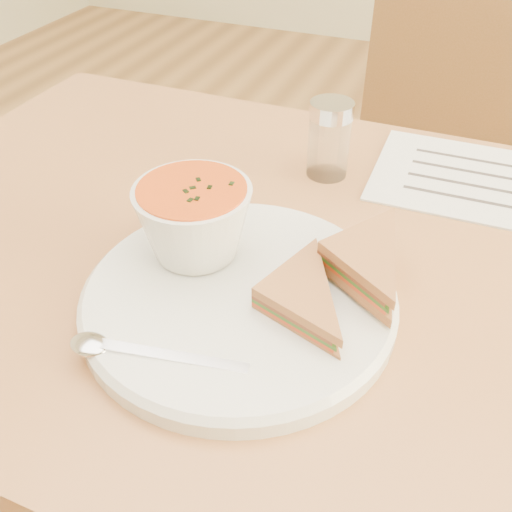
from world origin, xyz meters
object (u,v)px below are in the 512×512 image
at_px(dining_table, 259,435).
at_px(condiment_shaker, 329,139).
at_px(plate, 239,299).
at_px(chair_far, 403,228).
at_px(soup_bowl, 194,224).

bearing_deg(dining_table, condiment_shaker, 81.69).
bearing_deg(plate, chair_far, 81.95).
height_order(dining_table, condiment_shaker, condiment_shaker).
xyz_separation_m(chair_far, soup_bowl, (-0.15, -0.61, 0.37)).
relative_size(chair_far, plate, 2.83).
xyz_separation_m(chair_far, condiment_shaker, (-0.08, -0.37, 0.36)).
distance_m(dining_table, plate, 0.40).
xyz_separation_m(dining_table, plate, (0.02, -0.10, 0.38)).
height_order(soup_bowl, condiment_shaker, condiment_shaker).
xyz_separation_m(plate, condiment_shaker, (0.01, 0.28, 0.04)).
height_order(chair_far, condiment_shaker, chair_far).
relative_size(dining_table, condiment_shaker, 9.95).
bearing_deg(dining_table, plate, -79.90).
distance_m(chair_far, condiment_shaker, 0.52).
relative_size(soup_bowl, condiment_shaker, 1.17).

